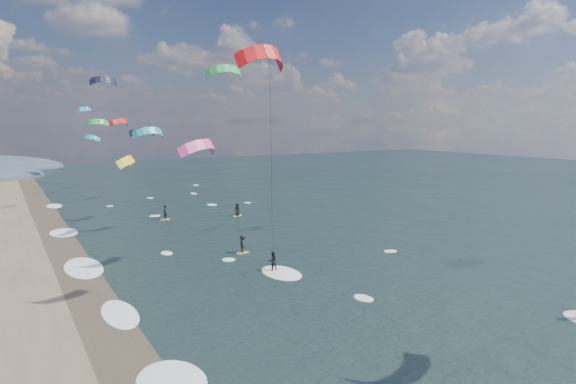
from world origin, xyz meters
TOP-DOWN VIEW (x-y plane):
  - ground at (0.00, 0.00)m, footprint 260.00×260.00m
  - wet_sand_strip at (-12.00, 10.00)m, footprint 3.00×240.00m
  - kitesurfer_near_b at (-1.25, 13.43)m, footprint 6.81×8.37m
  - far_kitesurfers at (2.81, 31.93)m, footprint 9.31×18.70m
  - bg_kite_field at (-0.80, 52.85)m, footprint 11.68×71.23m
  - shoreline_surf at (-10.80, 14.75)m, footprint 2.40×79.40m

SIDE VIEW (x-z plane):
  - ground at x=0.00m, z-range 0.00..0.00m
  - shoreline_surf at x=-10.80m, z-range -0.06..0.06m
  - wet_sand_strip at x=-12.00m, z-range 0.00..0.01m
  - far_kitesurfers at x=2.81m, z-range -0.07..1.71m
  - kitesurfer_near_b at x=-1.25m, z-range 2.11..18.42m
  - bg_kite_field at x=-0.80m, z-range 6.63..16.91m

